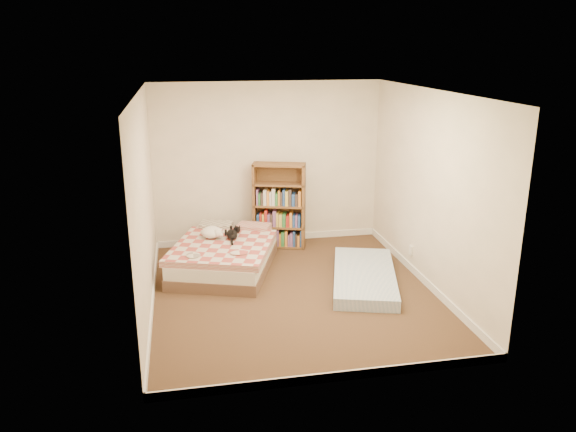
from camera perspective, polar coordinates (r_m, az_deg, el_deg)
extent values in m
cube|color=#48361F|center=(7.19, 0.56, -7.78)|extent=(3.50, 4.00, 0.01)
cube|color=white|center=(6.54, 0.63, 12.51)|extent=(3.50, 4.00, 0.01)
cube|color=#F7E7CF|center=(8.67, -2.06, 5.29)|extent=(3.50, 0.01, 2.50)
cube|color=#F7E7CF|center=(4.91, 5.28, -4.17)|extent=(3.50, 0.01, 2.50)
cube|color=#F7E7CF|center=(6.64, -14.37, 1.07)|extent=(0.01, 4.00, 2.50)
cube|color=#F7E7CF|center=(7.30, 14.20, 2.51)|extent=(0.01, 4.00, 2.50)
cube|color=white|center=(8.98, -1.97, -2.23)|extent=(3.50, 0.02, 0.10)
cube|color=white|center=(5.47, 4.89, -15.93)|extent=(3.50, 0.02, 0.10)
cube|color=white|center=(7.06, -13.57, -8.33)|extent=(0.02, 4.00, 0.10)
cube|color=white|center=(7.68, 13.48, -6.19)|extent=(0.02, 4.00, 0.10)
cube|color=white|center=(7.92, 12.40, -3.43)|extent=(0.03, 0.09, 0.13)
cube|color=brown|center=(7.91, -6.40, -4.87)|extent=(1.70, 2.03, 0.16)
cube|color=silver|center=(7.85, -6.44, -3.76)|extent=(1.67, 1.99, 0.17)
cube|color=#A9463E|center=(7.81, -6.47, -2.87)|extent=(1.66, 1.75, 0.09)
cube|color=gray|center=(8.40, -8.78, -1.33)|extent=(0.55, 0.44, 0.13)
cube|color=#A9463E|center=(8.43, -4.91, -1.10)|extent=(0.55, 0.44, 0.13)
cube|color=#592D1E|center=(8.50, -3.39, 0.91)|extent=(0.11, 0.26, 1.31)
cube|color=#592D1E|center=(8.62, 1.54, 1.18)|extent=(0.11, 0.26, 1.31)
cube|color=#592D1E|center=(8.67, -1.05, 1.27)|extent=(0.76, 0.25, 1.31)
cube|color=#592D1E|center=(8.75, -0.89, -2.97)|extent=(0.83, 0.48, 0.03)
cube|color=#592D1E|center=(8.55, -0.91, 1.10)|extent=(0.83, 0.48, 0.03)
cube|color=#592D1E|center=(8.40, -0.93, 5.23)|extent=(0.83, 0.48, 0.03)
cube|color=#6E92B7|center=(7.51, 7.76, -6.14)|extent=(1.25, 1.90, 0.16)
ellipsoid|color=black|center=(7.89, -5.70, -1.86)|extent=(0.28, 0.36, 0.11)
sphere|color=black|center=(8.06, -5.83, -1.38)|extent=(0.14, 0.14, 0.10)
cone|color=black|center=(8.07, -6.07, -1.04)|extent=(0.05, 0.05, 0.04)
cone|color=black|center=(8.08, -5.64, -1.02)|extent=(0.05, 0.05, 0.04)
cylinder|color=black|center=(7.70, -4.90, -2.56)|extent=(0.11, 0.18, 0.04)
ellipsoid|color=white|center=(7.95, -7.75, -1.63)|extent=(0.31, 0.34, 0.15)
sphere|color=white|center=(7.85, -7.07, -1.71)|extent=(0.13, 0.13, 0.12)
sphere|color=white|center=(7.82, -6.71, -1.89)|extent=(0.06, 0.06, 0.06)
sphere|color=white|center=(8.00, -8.70, -1.67)|extent=(0.07, 0.07, 0.07)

